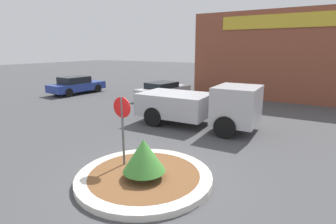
# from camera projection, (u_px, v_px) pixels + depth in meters

# --- Properties ---
(ground_plane) EXTENTS (120.00, 120.00, 0.00)m
(ground_plane) POSITION_uv_depth(u_px,v_px,m) (144.00, 180.00, 7.45)
(ground_plane) COLOR #474749
(traffic_island) EXTENTS (3.84, 3.84, 0.18)m
(traffic_island) POSITION_uv_depth(u_px,v_px,m) (144.00, 177.00, 7.43)
(traffic_island) COLOR beige
(traffic_island) RESTS_ON ground_plane
(stop_sign) EXTENTS (0.62, 0.07, 2.28)m
(stop_sign) POSITION_uv_depth(u_px,v_px,m) (122.00, 121.00, 7.72)
(stop_sign) COLOR #4C4C51
(stop_sign) RESTS_ON ground_plane
(island_shrub) EXTENTS (1.16, 1.16, 1.11)m
(island_shrub) POSITION_uv_depth(u_px,v_px,m) (144.00, 155.00, 7.04)
(island_shrub) COLOR brown
(island_shrub) RESTS_ON traffic_island
(utility_truck) EXTENTS (5.68, 2.45, 2.05)m
(utility_truck) POSITION_uv_depth(u_px,v_px,m) (200.00, 105.00, 12.33)
(utility_truck) COLOR #B2B2B7
(utility_truck) RESTS_ON ground_plane
(storefront_building) EXTENTS (14.71, 6.07, 6.22)m
(storefront_building) POSITION_uv_depth(u_px,v_px,m) (301.00, 56.00, 19.62)
(storefront_building) COLOR brown
(storefront_building) RESTS_ON ground_plane
(parked_sedan_silver) EXTENTS (2.44, 4.66, 1.27)m
(parked_sedan_silver) POSITION_uv_depth(u_px,v_px,m) (163.00, 90.00, 19.26)
(parked_sedan_silver) COLOR #B7B7BC
(parked_sedan_silver) RESTS_ON ground_plane
(parked_sedan_blue) EXTENTS (2.23, 4.68, 1.43)m
(parked_sedan_blue) POSITION_uv_depth(u_px,v_px,m) (76.00, 85.00, 21.56)
(parked_sedan_blue) COLOR navy
(parked_sedan_blue) RESTS_ON ground_plane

